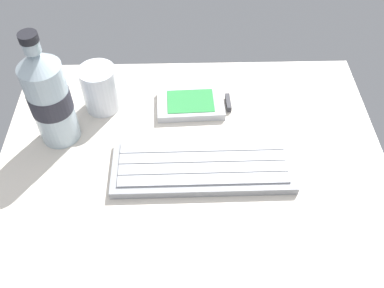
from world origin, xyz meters
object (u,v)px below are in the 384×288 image
at_px(handheld_device, 194,104).
at_px(juice_cup, 100,90).
at_px(keyboard, 203,165).
at_px(water_bottle, 49,97).

distance_m(handheld_device, juice_cup, 0.17).
relative_size(keyboard, handheld_device, 2.24).
distance_m(keyboard, handheld_device, 0.14).
bearing_deg(handheld_device, juice_cup, 177.82).
bearing_deg(keyboard, water_bottle, 161.86).
height_order(keyboard, juice_cup, juice_cup).
height_order(keyboard, water_bottle, water_bottle).
bearing_deg(handheld_device, keyboard, -85.97).
xyz_separation_m(handheld_device, water_bottle, (-0.23, -0.06, 0.08)).
bearing_deg(handheld_device, water_bottle, -164.65).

